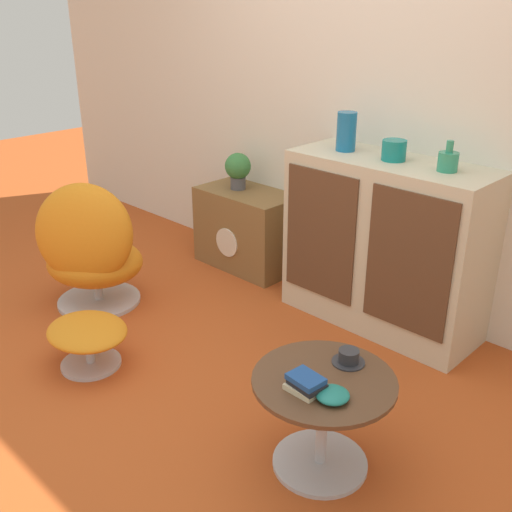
% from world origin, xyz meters
% --- Properties ---
extents(ground_plane, '(12.00, 12.00, 0.00)m').
position_xyz_m(ground_plane, '(0.00, 0.00, 0.00)').
color(ground_plane, '#B74C1E').
extents(wall_back, '(6.40, 0.06, 2.60)m').
position_xyz_m(wall_back, '(0.00, 1.56, 1.30)').
color(wall_back, silver).
rests_on(wall_back, ground_plane).
extents(sideboard, '(1.12, 0.46, 0.96)m').
position_xyz_m(sideboard, '(0.33, 1.31, 0.48)').
color(sideboard, beige).
rests_on(sideboard, ground_plane).
extents(tv_console, '(0.70, 0.40, 0.54)m').
position_xyz_m(tv_console, '(-0.79, 1.34, 0.27)').
color(tv_console, brown).
rests_on(tv_console, ground_plane).
extents(egg_chair, '(0.78, 0.77, 0.81)m').
position_xyz_m(egg_chair, '(-1.02, 0.25, 0.37)').
color(egg_chair, '#B7B7BC').
rests_on(egg_chair, ground_plane).
extents(ottoman, '(0.45, 0.38, 0.25)m').
position_xyz_m(ottoman, '(-0.47, -0.12, 0.18)').
color(ottoman, '#B7B7BC').
rests_on(ottoman, ground_plane).
extents(coffee_table, '(0.56, 0.56, 0.42)m').
position_xyz_m(coffee_table, '(0.82, 0.14, 0.26)').
color(coffee_table, '#B7B7BC').
rests_on(coffee_table, ground_plane).
extents(vase_leftmost, '(0.11, 0.11, 0.21)m').
position_xyz_m(vase_leftmost, '(0.02, 1.31, 1.07)').
color(vase_leftmost, '#196699').
rests_on(vase_leftmost, sideboard).
extents(vase_inner_left, '(0.13, 0.13, 0.11)m').
position_xyz_m(vase_inner_left, '(0.33, 1.31, 1.02)').
color(vase_inner_left, '#147A75').
rests_on(vase_inner_left, sideboard).
extents(vase_inner_right, '(0.10, 0.10, 0.15)m').
position_xyz_m(vase_inner_right, '(0.64, 1.31, 1.01)').
color(vase_inner_right, '#2D8E6B').
rests_on(vase_inner_right, sideboard).
extents(potted_plant, '(0.18, 0.18, 0.25)m').
position_xyz_m(potted_plant, '(-0.87, 1.34, 0.69)').
color(potted_plant, '#4C4C51').
rests_on(potted_plant, tv_console).
extents(teacup, '(0.13, 0.13, 0.06)m').
position_xyz_m(teacup, '(0.82, 0.30, 0.44)').
color(teacup, '#2D2D33').
rests_on(teacup, coffee_table).
extents(book_stack, '(0.14, 0.11, 0.06)m').
position_xyz_m(book_stack, '(0.82, 0.04, 0.45)').
color(book_stack, beige).
rests_on(book_stack, coffee_table).
extents(bowl, '(0.12, 0.12, 0.04)m').
position_xyz_m(bowl, '(0.92, 0.07, 0.43)').
color(bowl, '#1E7A70').
rests_on(bowl, coffee_table).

